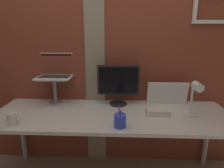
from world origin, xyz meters
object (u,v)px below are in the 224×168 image
(monitor, at_px, (118,82))
(laptop, at_px, (56,70))
(whiteboard_panel, at_px, (167,93))
(pen_cup, at_px, (120,121))
(coffee_mug, at_px, (12,119))
(desk_lamp, at_px, (195,96))

(monitor, xyz_separation_m, laptop, (-0.65, 0.07, 0.10))
(monitor, xyz_separation_m, whiteboard_panel, (0.50, 0.03, -0.12))
(whiteboard_panel, xyz_separation_m, pen_cup, (-0.48, -0.52, -0.06))
(whiteboard_panel, bearing_deg, monitor, -176.99)
(laptop, distance_m, whiteboard_panel, 1.16)
(whiteboard_panel, height_order, coffee_mug, whiteboard_panel)
(whiteboard_panel, xyz_separation_m, coffee_mug, (-1.33, -0.52, -0.07))
(laptop, xyz_separation_m, desk_lamp, (1.29, -0.36, -0.13))
(laptop, bearing_deg, monitor, -6.52)
(pen_cup, distance_m, coffee_mug, 0.85)
(monitor, distance_m, pen_cup, 0.52)
(monitor, bearing_deg, laptop, 173.48)
(desk_lamp, relative_size, coffee_mug, 2.76)
(laptop, bearing_deg, whiteboard_panel, -2.39)
(monitor, bearing_deg, pen_cup, -87.65)
(coffee_mug, bearing_deg, laptop, 71.49)
(whiteboard_panel, distance_m, coffee_mug, 1.43)
(desk_lamp, xyz_separation_m, pen_cup, (-0.62, -0.20, -0.15))
(monitor, height_order, desk_lamp, monitor)
(monitor, xyz_separation_m, coffee_mug, (-0.83, -0.49, -0.18))
(monitor, relative_size, whiteboard_panel, 1.03)
(laptop, height_order, desk_lamp, laptop)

